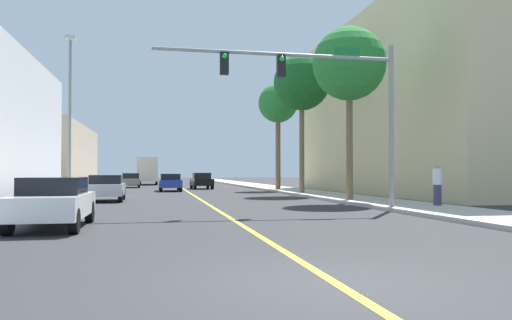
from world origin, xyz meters
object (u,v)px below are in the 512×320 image
delivery_truck (148,171)px  street_lamp (70,108)px  car_black (202,181)px  palm_near (349,65)px  traffic_signal_mast (324,88)px  palm_far (278,104)px  car_gray (131,180)px  car_silver (106,188)px  car_white (54,201)px  pedestrian (437,184)px  car_blue (170,182)px  palm_mid (302,83)px

delivery_truck → street_lamp: bearing=-95.6°
car_black → palm_near: bearing=-78.2°
traffic_signal_mast → palm_far: bearing=80.7°
palm_near → car_gray: bearing=113.9°
traffic_signal_mast → palm_far: palm_far is taller
palm_near → car_silver: palm_near is taller
traffic_signal_mast → palm_far: 22.51m
car_white → pedestrian: pedestrian is taller
car_gray → car_black: 8.55m
palm_near → palm_far: size_ratio=0.99×
car_white → car_gray: car_gray is taller
car_blue → traffic_signal_mast: bearing=-77.2°
car_silver → car_black: (6.66, 18.29, 0.03)m
palm_far → car_silver: size_ratio=2.30×
palm_far → street_lamp: bearing=-138.5°
traffic_signal_mast → palm_mid: (3.21, 13.69, 2.72)m
car_silver → car_blue: bearing=-106.4°
palm_mid → car_white: bearing=-124.8°
car_white → car_black: bearing=-102.4°
car_white → delivery_truck: (1.72, 48.14, 1.01)m
car_silver → car_gray: bearing=-91.2°
car_black → traffic_signal_mast: bearing=-87.5°
delivery_truck → palm_near: bearing=-74.5°
street_lamp → car_white: street_lamp is taller
street_lamp → car_gray: street_lamp is taller
palm_near → car_gray: palm_near is taller
traffic_signal_mast → palm_mid: palm_mid is taller
car_black → car_blue: 5.79m
street_lamp → car_silver: street_lamp is taller
car_blue → palm_mid: bearing=-45.5°
palm_far → car_white: size_ratio=2.20×
palm_near → palm_mid: palm_mid is taller
street_lamp → car_silver: 4.63m
palm_near → car_white: bearing=-142.9°
street_lamp → car_black: 20.27m
street_lamp → car_white: (1.77, -13.28, -4.18)m
car_gray → delivery_truck: delivery_truck is taller
palm_near → car_white: (-12.35, -9.36, -6.28)m
palm_far → car_gray: 17.60m
car_silver → street_lamp: bearing=-12.8°
car_blue → car_silver: bearing=-106.1°
palm_far → car_gray: bearing=139.9°
palm_mid → car_blue: bearing=135.2°
palm_near → car_black: bearing=104.3°
car_silver → car_black: size_ratio=0.99×
street_lamp → palm_near: palm_near is taller
traffic_signal_mast → car_gray: traffic_signal_mast is taller
palm_near → delivery_truck: 40.56m
car_silver → car_white: bearing=88.4°
car_blue → car_white: bearing=-99.0°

